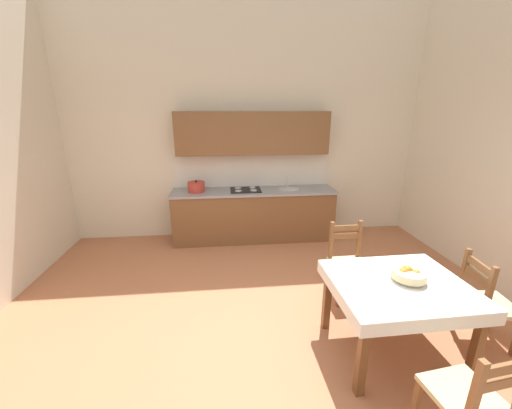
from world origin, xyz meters
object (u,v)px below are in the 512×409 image
at_px(dining_chair_window_side, 485,303).
at_px(fruit_bowl, 409,274).
at_px(kitchen_cabinetry, 253,192).
at_px(dining_table, 397,295).
at_px(dining_chair_kitchen_side, 348,263).
at_px(dining_chair_camera_side, 471,401).

xyz_separation_m(dining_chair_window_side, fruit_bowl, (-0.84, -0.00, 0.37)).
height_order(kitchen_cabinetry, dining_table, kitchen_cabinetry).
bearing_deg(dining_table, kitchen_cabinetry, 109.97).
bearing_deg(kitchen_cabinetry, dining_chair_kitchen_side, -62.92).
distance_m(dining_table, dining_chair_window_side, 0.96).
bearing_deg(dining_chair_kitchen_side, dining_chair_window_side, -42.57).
xyz_separation_m(dining_chair_kitchen_side, fruit_bowl, (0.16, -0.92, 0.37)).
bearing_deg(dining_chair_kitchen_side, dining_table, -86.27).
bearing_deg(fruit_bowl, dining_table, -163.16).
relative_size(kitchen_cabinetry, dining_chair_window_side, 3.01).
relative_size(dining_chair_kitchen_side, fruit_bowl, 3.10).
relative_size(kitchen_cabinetry, dining_chair_kitchen_side, 3.01).
relative_size(dining_table, dining_chair_camera_side, 1.29).
bearing_deg(dining_chair_window_side, dining_chair_camera_side, -135.00).
bearing_deg(dining_chair_window_side, dining_table, -178.15).
bearing_deg(fruit_bowl, dining_chair_kitchen_side, 99.71).
height_order(dining_table, dining_chair_kitchen_side, dining_chair_kitchen_side).
distance_m(dining_table, dining_chair_camera_side, 0.92).
relative_size(dining_table, dining_chair_window_side, 1.29).
height_order(dining_chair_camera_side, dining_chair_window_side, same).
bearing_deg(kitchen_cabinetry, dining_chair_camera_side, -74.53).
bearing_deg(kitchen_cabinetry, dining_chair_window_side, -55.06).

